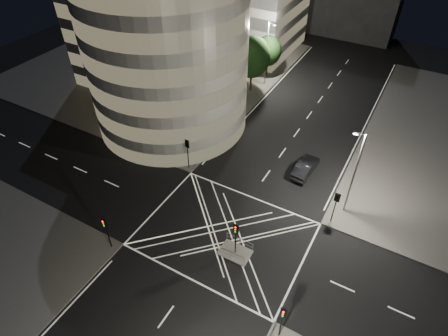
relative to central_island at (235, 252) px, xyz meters
The scene contains 20 objects.
ground 2.50m from the central_island, 143.13° to the left, with size 120.00×120.00×0.00m, color black.
sidewalk_far_left 42.11m from the central_island, 137.41° to the left, with size 42.00×42.00×0.15m, color #5B5955.
central_island is the anchor object (origin of this frame).
office_tower_curved 32.93m from the central_island, 138.33° to the left, with size 30.00×29.00×27.20m.
tree_a 16.89m from the central_island, 139.97° to the left, with size 4.92×4.92×7.08m.
tree_b 21.18m from the central_island, 127.15° to the left, with size 4.94×4.94×7.27m.
tree_c 26.16m from the central_island, 119.05° to the left, with size 3.84×3.84×6.83m.
tree_d 31.62m from the central_island, 113.68° to the left, with size 5.45×5.45×8.68m.
tree_e 36.94m from the central_island, 109.92° to the left, with size 4.32×4.32×6.70m.
traffic_signal_fl 13.91m from the central_island, 142.46° to the left, with size 0.55×0.22×4.00m.
traffic_signal_nl 12.36m from the central_island, 153.86° to the right, with size 0.55×0.22×4.00m.
traffic_signal_fr 11.10m from the central_island, 50.67° to the left, with size 0.55×0.22×4.00m.
traffic_signal_nr 9.08m from the central_island, 37.93° to the right, with size 0.55×0.22×4.00m.
traffic_signal_island 2.84m from the central_island, ahead, with size 0.55×0.22×4.00m.
street_lamp_left_near 18.52m from the central_island, 130.27° to the left, with size 1.25×0.25×10.00m.
street_lamp_left_far 33.95m from the central_island, 109.95° to the left, with size 1.25×0.25×10.00m.
street_lamp_right_far 13.98m from the central_island, 54.70° to the left, with size 1.25×0.25×10.00m.
railing_island_south 1.10m from the central_island, 90.00° to the right, with size 2.80×0.06×1.10m, color slate.
railing_island_north 1.10m from the central_island, 90.00° to the left, with size 2.80×0.06×1.10m, color slate.
sedan 14.42m from the central_island, 83.08° to the left, with size 1.75×5.03×1.66m, color black.
Camera 1 is at (11.71, -20.94, 29.78)m, focal length 30.00 mm.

